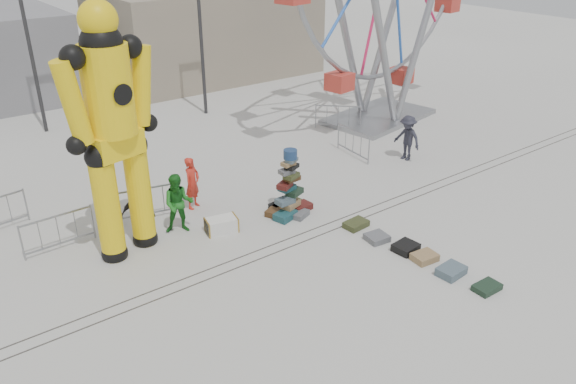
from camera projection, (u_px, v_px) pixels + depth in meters
ground at (334, 243)px, 16.44m from camera, size 90.00×90.00×0.00m
track_line_near at (321, 235)px, 16.87m from camera, size 40.00×0.04×0.01m
track_line_far at (313, 229)px, 17.16m from camera, size 40.00×0.04×0.01m
building_right at (205, 31)px, 33.50m from camera, size 12.00×8.00×5.00m
lamp_post_right at (202, 18)px, 25.49m from camera, size 1.41×0.25×8.00m
lamp_post_left at (28, 28)px, 23.17m from camera, size 1.41×0.25×8.00m
suitcase_tower at (289, 196)px, 17.87m from camera, size 1.61×1.41×2.19m
crash_test_dummy at (113, 126)px, 14.47m from camera, size 2.83×1.24×7.11m
steamer_trunk at (221, 225)px, 16.96m from camera, size 1.04×0.74×0.44m
row_case_0 at (356, 224)px, 17.26m from camera, size 0.78×0.55×0.19m
row_case_1 at (377, 238)px, 16.54m from camera, size 0.69×0.65×0.19m
row_case_2 at (406, 247)px, 16.02m from camera, size 0.74×0.65×0.22m
row_case_3 at (425, 257)px, 15.57m from camera, size 0.73×0.59×0.21m
row_case_4 at (451, 271)px, 14.94m from camera, size 0.79×0.61×0.23m
row_case_5 at (487, 287)px, 14.33m from camera, size 0.73×0.49×0.16m
barricade_dummy_b at (58, 232)px, 15.93m from camera, size 2.00×0.18×1.10m
barricade_dummy_c at (148, 203)px, 17.56m from camera, size 1.97×0.54×1.10m
barricade_wheel_front at (353, 143)px, 22.24m from camera, size 0.30×2.00×1.10m
barricade_wheel_back at (338, 117)px, 25.17m from camera, size 1.53×1.44×1.10m
pedestrian_red at (192, 183)px, 18.11m from camera, size 0.76×0.67×1.75m
pedestrian_green at (179, 204)px, 16.67m from camera, size 1.13×1.05×1.86m
pedestrian_black at (138, 215)px, 16.23m from camera, size 1.02×0.92×1.66m
pedestrian_grey at (407, 138)px, 21.77m from camera, size 0.75×1.20×1.79m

